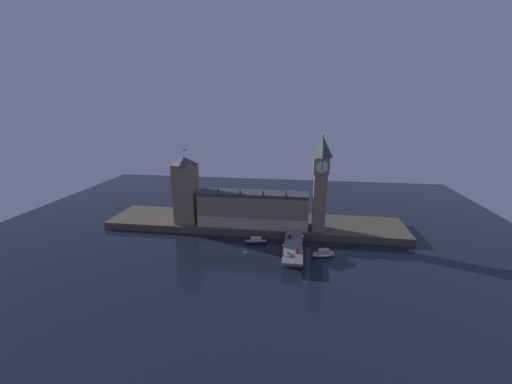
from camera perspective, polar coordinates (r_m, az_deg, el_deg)
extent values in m
plane|color=black|center=(205.67, -1.99, -10.26)|extent=(400.00, 400.00, 0.00)
cube|color=#4C4438|center=(239.97, -0.36, -5.70)|extent=(220.00, 42.00, 5.14)
cube|color=#7F7056|center=(226.11, -0.52, -3.33)|extent=(78.17, 17.59, 22.42)
cube|color=tan|center=(220.30, -0.86, -5.84)|extent=(78.17, 0.20, 8.07)
cube|color=#383D42|center=(222.42, -0.53, -0.31)|extent=(78.17, 16.18, 2.40)
cone|color=#383D42|center=(219.07, -6.90, 0.32)|extent=(2.40, 2.40, 4.93)
cone|color=#383D42|center=(215.63, -2.88, 0.17)|extent=(2.40, 2.40, 4.93)
cone|color=#383D42|center=(213.28, 1.25, 0.02)|extent=(2.40, 2.40, 4.93)
cone|color=#383D42|center=(212.06, 5.44, -0.14)|extent=(2.40, 2.40, 4.93)
cube|color=#7F7056|center=(218.10, 11.44, -1.86)|extent=(8.56, 8.56, 40.57)
cube|color=#7F7056|center=(212.01, 11.81, 4.76)|extent=(10.10, 10.10, 10.68)
cylinder|color=#B7E5B7|center=(206.93, 11.90, 4.50)|extent=(7.65, 0.25, 7.65)
cylinder|color=#B7E5B7|center=(217.08, 11.73, 5.01)|extent=(7.65, 0.25, 7.65)
cylinder|color=#B7E5B7|center=(212.41, 13.21, 4.70)|extent=(0.25, 7.65, 7.65)
cylinder|color=#B7E5B7|center=(211.73, 10.41, 4.82)|extent=(0.25, 7.65, 7.65)
cube|color=black|center=(206.65, 11.91, 4.65)|extent=(0.36, 0.10, 5.73)
pyramid|color=#383D42|center=(210.13, 12.00, 8.05)|extent=(10.10, 10.10, 13.89)
sphere|color=gold|center=(209.31, 12.12, 10.15)|extent=(1.60, 1.60, 1.60)
cube|color=#7F7056|center=(235.15, -12.58, -0.26)|extent=(15.35, 15.35, 43.70)
pyramid|color=#383D42|center=(229.87, -12.94, 5.62)|extent=(15.65, 15.65, 5.24)
cylinder|color=#99999E|center=(229.01, -13.02, 7.01)|extent=(0.24, 0.24, 6.00)
cube|color=gold|center=(228.34, -12.79, 7.53)|extent=(2.00, 0.08, 1.20)
cube|color=slate|center=(195.94, 6.80, -9.82)|extent=(11.62, 46.00, 1.40)
cube|color=#4C4438|center=(185.08, 6.64, -12.56)|extent=(9.88, 3.20, 5.22)
cube|color=#4C4438|center=(193.25, 6.73, -11.29)|extent=(9.88, 3.20, 5.22)
cube|color=#4C4438|center=(201.52, 6.80, -10.11)|extent=(9.88, 3.20, 5.22)
cube|color=#4C4438|center=(209.86, 6.87, -9.03)|extent=(9.88, 3.20, 5.22)
cube|color=black|center=(205.65, 6.17, -8.12)|extent=(1.84, 3.85, 0.93)
cube|color=black|center=(205.38, 6.18, -7.95)|extent=(1.51, 1.73, 0.45)
cylinder|color=black|center=(206.89, 5.94, -8.06)|extent=(0.22, 0.64, 0.64)
cylinder|color=black|center=(206.85, 6.43, -8.08)|extent=(0.22, 0.64, 0.64)
cylinder|color=black|center=(204.71, 5.91, -8.33)|extent=(0.22, 0.64, 0.64)
cylinder|color=black|center=(204.67, 6.41, -8.35)|extent=(0.22, 0.64, 0.64)
cube|color=silver|center=(183.22, 5.88, -11.21)|extent=(1.93, 4.32, 0.96)
cube|color=black|center=(182.91, 5.88, -11.01)|extent=(1.58, 1.95, 0.45)
cylinder|color=black|center=(184.59, 5.60, -11.10)|extent=(0.22, 0.64, 0.64)
cylinder|color=black|center=(184.55, 6.18, -11.12)|extent=(0.22, 0.64, 0.64)
cylinder|color=black|center=(182.20, 5.56, -11.47)|extent=(0.22, 0.64, 0.64)
cylinder|color=black|center=(182.15, 6.15, -11.50)|extent=(0.22, 0.64, 0.64)
cube|color=red|center=(187.86, 7.53, -10.58)|extent=(1.87, 4.61, 0.82)
cube|color=black|center=(187.58, 7.54, -10.40)|extent=(1.53, 2.07, 0.45)
cylinder|color=black|center=(186.69, 7.80, -10.85)|extent=(0.22, 0.64, 0.64)
cylinder|color=black|center=(186.69, 7.24, -10.83)|extent=(0.22, 0.64, 0.64)
cylinder|color=black|center=(189.26, 7.81, -10.47)|extent=(0.22, 0.64, 0.64)
cylinder|color=black|center=(189.26, 7.26, -10.45)|extent=(0.22, 0.64, 0.64)
cylinder|color=black|center=(182.49, 5.04, -11.38)|extent=(0.28, 0.28, 0.82)
cylinder|color=brown|center=(182.15, 5.05, -11.17)|extent=(0.38, 0.38, 0.68)
sphere|color=tan|center=(181.95, 5.05, -11.04)|extent=(0.22, 0.22, 0.22)
cylinder|color=black|center=(196.81, 8.33, -9.40)|extent=(0.28, 0.28, 0.84)
cylinder|color=navy|center=(196.48, 8.33, -9.20)|extent=(0.38, 0.38, 0.70)
sphere|color=tan|center=(196.29, 8.34, -9.07)|extent=(0.23, 0.23, 0.23)
cylinder|color=black|center=(204.94, 5.44, -8.26)|extent=(0.28, 0.28, 0.80)
cylinder|color=#47384C|center=(204.65, 5.45, -8.07)|extent=(0.38, 0.38, 0.67)
sphere|color=tan|center=(204.47, 5.45, -7.96)|extent=(0.22, 0.22, 0.22)
cylinder|color=#2D3333|center=(182.45, 4.91, -11.44)|extent=(0.56, 0.56, 0.50)
cylinder|color=#2D3333|center=(181.02, 4.93, -10.54)|extent=(0.18, 0.18, 5.92)
sphere|color=#F9E5A3|center=(179.51, 4.96, -9.53)|extent=(0.60, 0.60, 0.60)
sphere|color=#F9E5A3|center=(179.68, 4.81, -9.62)|extent=(0.44, 0.44, 0.44)
sphere|color=#F9E5A3|center=(179.64, 5.10, -9.64)|extent=(0.44, 0.44, 0.44)
cylinder|color=#2D3333|center=(195.56, 8.44, -9.63)|extent=(0.56, 0.56, 0.50)
cylinder|color=#2D3333|center=(194.27, 8.48, -8.80)|extent=(0.18, 0.18, 5.71)
sphere|color=#F9E5A3|center=(192.90, 8.52, -7.88)|extent=(0.60, 0.60, 0.60)
sphere|color=#F9E5A3|center=(193.03, 8.38, -7.97)|extent=(0.44, 0.44, 0.44)
sphere|color=#F9E5A3|center=(193.05, 8.65, -7.98)|extent=(0.44, 0.44, 0.44)
cylinder|color=#2D3333|center=(209.11, 5.39, -7.81)|extent=(0.56, 0.56, 0.50)
cylinder|color=#2D3333|center=(207.94, 5.41, -7.05)|extent=(0.18, 0.18, 5.50)
sphere|color=#F9E5A3|center=(206.70, 5.43, -6.20)|extent=(0.60, 0.60, 0.60)
sphere|color=#F9E5A3|center=(206.85, 5.31, -6.29)|extent=(0.44, 0.44, 0.44)
sphere|color=#F9E5A3|center=(206.81, 5.56, -6.30)|extent=(0.44, 0.44, 0.44)
ellipsoid|color=#28282D|center=(211.91, -0.02, -9.09)|extent=(15.73, 5.91, 2.30)
cube|color=tan|center=(211.48, -0.02, -8.84)|extent=(13.79, 4.92, 0.24)
cube|color=silver|center=(210.96, -0.02, -8.52)|extent=(7.17, 3.25, 2.30)
ellipsoid|color=white|center=(199.64, 12.17, -11.08)|extent=(14.94, 7.91, 2.40)
cube|color=tan|center=(199.16, 12.19, -10.80)|extent=(13.06, 6.62, 0.24)
cube|color=#B7B2A8|center=(198.59, 12.21, -10.46)|extent=(6.91, 4.28, 2.40)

